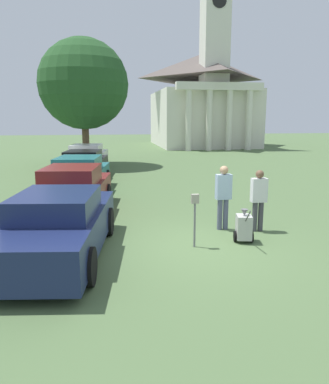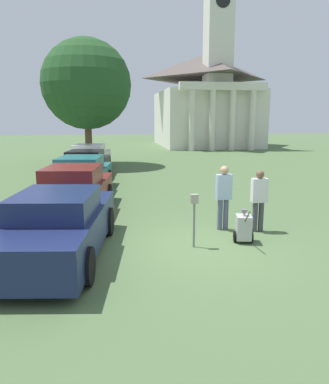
% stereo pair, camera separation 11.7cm
% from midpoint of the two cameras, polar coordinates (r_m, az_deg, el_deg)
% --- Properties ---
extents(ground_plane, '(120.00, 120.00, 0.00)m').
position_cam_midpoint_polar(ground_plane, '(9.18, 4.88, -8.33)').
color(ground_plane, '#4C663D').
extents(parked_car_navy, '(2.46, 5.11, 1.50)m').
position_cam_midpoint_polar(parked_car_navy, '(8.65, -15.39, -5.01)').
color(parked_car_navy, '#19234C').
rests_on(parked_car_navy, ground_plane).
extents(parked_car_maroon, '(2.46, 5.02, 1.56)m').
position_cam_midpoint_polar(parked_car_maroon, '(12.36, -13.33, 0.02)').
color(parked_car_maroon, maroon).
rests_on(parked_car_maroon, ground_plane).
extents(parked_car_teal, '(2.47, 5.13, 1.52)m').
position_cam_midpoint_polar(parked_car_teal, '(15.64, -12.33, 2.38)').
color(parked_car_teal, '#23666B').
rests_on(parked_car_teal, ground_plane).
extents(parked_car_black, '(2.41, 4.85, 1.48)m').
position_cam_midpoint_polar(parked_car_black, '(19.02, -11.67, 3.92)').
color(parked_car_black, black).
rests_on(parked_car_black, ground_plane).
extents(parked_car_white, '(2.49, 4.95, 1.50)m').
position_cam_midpoint_polar(parked_car_white, '(22.76, -11.16, 5.13)').
color(parked_car_white, silver).
rests_on(parked_car_white, ground_plane).
extents(parking_meter, '(0.18, 0.09, 1.30)m').
position_cam_midpoint_polar(parking_meter, '(8.91, 4.93, -2.80)').
color(parking_meter, slate).
rests_on(parking_meter, ground_plane).
extents(person_worker, '(0.43, 0.24, 1.79)m').
position_cam_midpoint_polar(person_worker, '(10.39, 9.31, -0.23)').
color(person_worker, '#515670').
rests_on(person_worker, ground_plane).
extents(person_supervisor, '(0.42, 0.23, 1.69)m').
position_cam_midpoint_polar(person_supervisor, '(10.44, 14.51, -0.74)').
color(person_supervisor, '#3F3F47').
rests_on(person_supervisor, ground_plane).
extents(equipment_cart, '(0.52, 1.00, 1.00)m').
position_cam_midpoint_polar(equipment_cart, '(9.58, 12.30, -5.27)').
color(equipment_cart, '#B2B2AD').
rests_on(equipment_cart, ground_plane).
extents(church, '(9.87, 13.24, 23.20)m').
position_cam_midpoint_polar(church, '(41.79, 6.45, 14.72)').
color(church, silver).
rests_on(church, ground_plane).
extents(shade_tree, '(5.58, 5.58, 7.89)m').
position_cam_midpoint_polar(shade_tree, '(24.72, -11.67, 15.77)').
color(shade_tree, brown).
rests_on(shade_tree, ground_plane).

